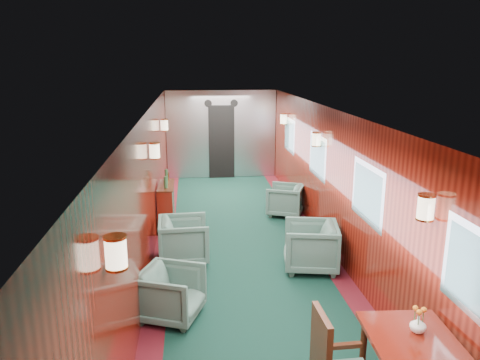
{
  "coord_description": "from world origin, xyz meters",
  "views": [
    {
      "loc": [
        -0.83,
        -6.77,
        3.17
      ],
      "look_at": [
        0.0,
        1.05,
        1.15
      ],
      "focal_mm": 35.0,
      "sensor_mm": 36.0,
      "label": 1
    }
  ],
  "objects_px": {
    "credenza": "(166,205)",
    "armchair_left_far": "(184,240)",
    "armchair_left_near": "(171,294)",
    "armchair_right_far": "(285,200)",
    "dining_table": "(415,356)",
    "armchair_right_near": "(311,246)"
  },
  "relations": [
    {
      "from": "armchair_left_near",
      "to": "armchair_right_near",
      "type": "height_order",
      "value": "armchair_right_near"
    },
    {
      "from": "armchair_left_near",
      "to": "armchair_left_far",
      "type": "distance_m",
      "value": 1.73
    },
    {
      "from": "dining_table",
      "to": "credenza",
      "type": "distance_m",
      "value": 5.88
    },
    {
      "from": "dining_table",
      "to": "armchair_right_far",
      "type": "bearing_deg",
      "value": 93.13
    },
    {
      "from": "armchair_left_far",
      "to": "dining_table",
      "type": "bearing_deg",
      "value": -153.87
    },
    {
      "from": "armchair_right_near",
      "to": "dining_table",
      "type": "bearing_deg",
      "value": 12.22
    },
    {
      "from": "credenza",
      "to": "armchair_left_far",
      "type": "xyz_separation_m",
      "value": [
        0.35,
        -1.63,
        -0.08
      ]
    },
    {
      "from": "dining_table",
      "to": "armchair_left_far",
      "type": "height_order",
      "value": "dining_table"
    },
    {
      "from": "armchair_left_far",
      "to": "armchair_right_near",
      "type": "xyz_separation_m",
      "value": [
        1.96,
        -0.5,
        0.01
      ]
    },
    {
      "from": "credenza",
      "to": "armchair_right_far",
      "type": "bearing_deg",
      "value": 11.32
    },
    {
      "from": "armchair_right_near",
      "to": "armchair_right_far",
      "type": "xyz_separation_m",
      "value": [
        0.13,
        2.63,
        -0.05
      ]
    },
    {
      "from": "armchair_left_near",
      "to": "armchair_right_far",
      "type": "relative_size",
      "value": 1.02
    },
    {
      "from": "credenza",
      "to": "armchair_left_far",
      "type": "relative_size",
      "value": 1.43
    },
    {
      "from": "dining_table",
      "to": "credenza",
      "type": "xyz_separation_m",
      "value": [
        -2.4,
        5.37,
        -0.24
      ]
    },
    {
      "from": "armchair_left_far",
      "to": "armchair_right_far",
      "type": "distance_m",
      "value": 2.98
    },
    {
      "from": "credenza",
      "to": "armchair_right_far",
      "type": "xyz_separation_m",
      "value": [
        2.44,
        0.49,
        -0.12
      ]
    },
    {
      "from": "armchair_left_near",
      "to": "armchair_right_far",
      "type": "height_order",
      "value": "armchair_left_near"
    },
    {
      "from": "armchair_right_far",
      "to": "armchair_right_near",
      "type": "bearing_deg",
      "value": 18.91
    },
    {
      "from": "dining_table",
      "to": "armchair_left_near",
      "type": "xyz_separation_m",
      "value": [
        -2.19,
        2.01,
        -0.35
      ]
    },
    {
      "from": "credenza",
      "to": "armchair_left_far",
      "type": "distance_m",
      "value": 1.67
    },
    {
      "from": "armchair_left_near",
      "to": "armchair_right_near",
      "type": "xyz_separation_m",
      "value": [
        2.1,
        1.22,
        0.04
      ]
    },
    {
      "from": "armchair_right_near",
      "to": "armchair_left_near",
      "type": "bearing_deg",
      "value": -49.08
    }
  ]
}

